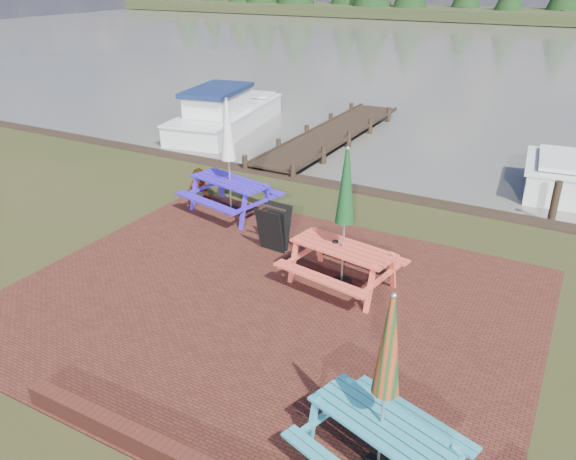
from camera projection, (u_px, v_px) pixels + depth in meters
The scene contains 10 objects.
ground at pixel (236, 333), 9.08m from camera, with size 120.00×120.00×0.00m, color black.
paving at pixel (267, 303), 9.87m from camera, with size 9.00×7.50×0.02m, color #3D1813.
water at pixel (534, 54), 38.49m from camera, with size 120.00×60.00×0.02m, color #43403A.
picnic_table_teal at pixel (383, 415), 6.26m from camera, with size 2.11×1.99×2.39m.
picnic_table_red at pixel (343, 241), 10.05m from camera, with size 2.16×1.99×2.64m.
picnic_table_blue at pixel (230, 175), 13.14m from camera, with size 2.31×2.15×2.74m.
chalkboard at pixel (274, 228), 11.56m from camera, with size 0.61×0.60×0.96m.
jetty at pixel (331, 134), 19.51m from camera, with size 1.76×9.08×1.00m.
boat_jetty at pixel (225, 115), 21.03m from camera, with size 3.23×6.61×1.83m.
person at pixel (198, 169), 14.03m from camera, with size 0.59×0.39×1.61m, color gray.
Camera 1 is at (4.35, -6.19, 5.35)m, focal length 35.00 mm.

